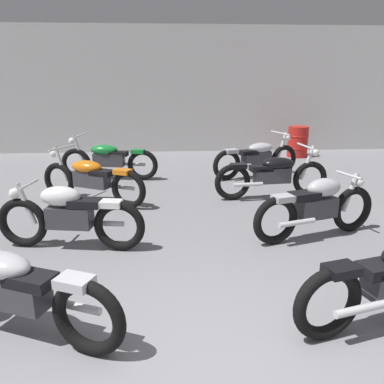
{
  "coord_description": "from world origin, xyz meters",
  "views": [
    {
      "loc": [
        -0.36,
        -2.23,
        2.17
      ],
      "look_at": [
        0.0,
        3.28,
        0.55
      ],
      "focal_mm": 36.69,
      "sensor_mm": 36.0,
      "label": 1
    }
  ],
  "objects_px": {
    "motorcycle_left_row_3": "(108,159)",
    "motorcycle_left_row_0": "(11,288)",
    "motorcycle_left_row_2": "(91,178)",
    "motorcycle_right_row_1": "(317,206)",
    "motorcycle_right_row_2": "(273,174)",
    "motorcycle_left_row_1": "(69,215)",
    "oil_drum": "(298,142)",
    "motorcycle_right_row_3": "(257,157)"
  },
  "relations": [
    {
      "from": "motorcycle_left_row_1",
      "to": "motorcycle_right_row_3",
      "type": "xyz_separation_m",
      "value": [
        3.29,
        3.66,
        -0.01
      ]
    },
    {
      "from": "motorcycle_left_row_0",
      "to": "motorcycle_right_row_2",
      "type": "bearing_deg",
      "value": 49.43
    },
    {
      "from": "oil_drum",
      "to": "motorcycle_left_row_0",
      "type": "bearing_deg",
      "value": -123.14
    },
    {
      "from": "motorcycle_left_row_1",
      "to": "motorcycle_right_row_2",
      "type": "distance_m",
      "value": 3.81
    },
    {
      "from": "motorcycle_left_row_1",
      "to": "motorcycle_left_row_2",
      "type": "bearing_deg",
      "value": 91.95
    },
    {
      "from": "motorcycle_left_row_0",
      "to": "motorcycle_right_row_2",
      "type": "distance_m",
      "value": 5.06
    },
    {
      "from": "motorcycle_right_row_2",
      "to": "motorcycle_left_row_3",
      "type": "bearing_deg",
      "value": 153.32
    },
    {
      "from": "oil_drum",
      "to": "motorcycle_left_row_3",
      "type": "bearing_deg",
      "value": -155.72
    },
    {
      "from": "motorcycle_left_row_3",
      "to": "motorcycle_right_row_2",
      "type": "height_order",
      "value": "same"
    },
    {
      "from": "motorcycle_left_row_2",
      "to": "oil_drum",
      "type": "height_order",
      "value": "motorcycle_left_row_2"
    },
    {
      "from": "motorcycle_left_row_0",
      "to": "motorcycle_left_row_3",
      "type": "height_order",
      "value": "same"
    },
    {
      "from": "motorcycle_left_row_1",
      "to": "motorcycle_right_row_2",
      "type": "xyz_separation_m",
      "value": [
        3.22,
        2.04,
        -0.01
      ]
    },
    {
      "from": "motorcycle_right_row_1",
      "to": "motorcycle_right_row_3",
      "type": "relative_size",
      "value": 0.92
    },
    {
      "from": "motorcycle_left_row_0",
      "to": "oil_drum",
      "type": "distance_m",
      "value": 9.2
    },
    {
      "from": "motorcycle_right_row_2",
      "to": "oil_drum",
      "type": "relative_size",
      "value": 2.55
    },
    {
      "from": "motorcycle_left_row_0",
      "to": "motorcycle_left_row_3",
      "type": "bearing_deg",
      "value": 89.3
    },
    {
      "from": "motorcycle_right_row_1",
      "to": "motorcycle_right_row_3",
      "type": "xyz_separation_m",
      "value": [
        -0.05,
        3.5,
        -0.01
      ]
    },
    {
      "from": "motorcycle_left_row_3",
      "to": "oil_drum",
      "type": "distance_m",
      "value": 5.45
    },
    {
      "from": "motorcycle_right_row_2",
      "to": "motorcycle_right_row_3",
      "type": "bearing_deg",
      "value": 87.56
    },
    {
      "from": "motorcycle_left_row_0",
      "to": "motorcycle_right_row_3",
      "type": "xyz_separation_m",
      "value": [
        3.36,
        5.47,
        0.0
      ]
    },
    {
      "from": "motorcycle_left_row_0",
      "to": "oil_drum",
      "type": "height_order",
      "value": "motorcycle_left_row_0"
    },
    {
      "from": "motorcycle_left_row_1",
      "to": "motorcycle_left_row_2",
      "type": "distance_m",
      "value": 1.97
    },
    {
      "from": "motorcycle_left_row_2",
      "to": "motorcycle_right_row_1",
      "type": "height_order",
      "value": "motorcycle_left_row_2"
    },
    {
      "from": "motorcycle_left_row_1",
      "to": "motorcycle_right_row_1",
      "type": "xyz_separation_m",
      "value": [
        3.34,
        0.16,
        0.0
      ]
    },
    {
      "from": "motorcycle_left_row_1",
      "to": "motorcycle_right_row_3",
      "type": "distance_m",
      "value": 4.92
    },
    {
      "from": "motorcycle_left_row_1",
      "to": "motorcycle_left_row_3",
      "type": "distance_m",
      "value": 3.66
    },
    {
      "from": "oil_drum",
      "to": "motorcycle_right_row_2",
      "type": "bearing_deg",
      "value": -114.25
    },
    {
      "from": "motorcycle_left_row_0",
      "to": "motorcycle_right_row_1",
      "type": "relative_size",
      "value": 1.07
    },
    {
      "from": "motorcycle_right_row_1",
      "to": "motorcycle_left_row_1",
      "type": "bearing_deg",
      "value": -177.24
    },
    {
      "from": "motorcycle_right_row_1",
      "to": "motorcycle_right_row_3",
      "type": "distance_m",
      "value": 3.5
    },
    {
      "from": "motorcycle_left_row_2",
      "to": "motorcycle_left_row_1",
      "type": "bearing_deg",
      "value": -88.05
    },
    {
      "from": "motorcycle_left_row_3",
      "to": "motorcycle_left_row_0",
      "type": "bearing_deg",
      "value": -90.7
    },
    {
      "from": "motorcycle_left_row_0",
      "to": "motorcycle_left_row_1",
      "type": "xyz_separation_m",
      "value": [
        0.07,
        1.8,
        0.01
      ]
    },
    {
      "from": "motorcycle_left_row_3",
      "to": "motorcycle_right_row_3",
      "type": "relative_size",
      "value": 1.04
    },
    {
      "from": "motorcycle_left_row_3",
      "to": "motorcycle_left_row_1",
      "type": "bearing_deg",
      "value": -89.93
    },
    {
      "from": "motorcycle_left_row_1",
      "to": "motorcycle_right_row_3",
      "type": "height_order",
      "value": "motorcycle_right_row_3"
    },
    {
      "from": "motorcycle_left_row_1",
      "to": "oil_drum",
      "type": "bearing_deg",
      "value": 49.96
    },
    {
      "from": "motorcycle_left_row_1",
      "to": "motorcycle_left_row_3",
      "type": "bearing_deg",
      "value": 90.07
    },
    {
      "from": "motorcycle_right_row_2",
      "to": "motorcycle_right_row_1",
      "type": "bearing_deg",
      "value": -86.45
    },
    {
      "from": "motorcycle_left_row_0",
      "to": "motorcycle_left_row_3",
      "type": "relative_size",
      "value": 0.94
    },
    {
      "from": "motorcycle_left_row_2",
      "to": "motorcycle_right_row_1",
      "type": "bearing_deg",
      "value": -27.92
    },
    {
      "from": "motorcycle_left_row_1",
      "to": "motorcycle_left_row_0",
      "type": "bearing_deg",
      "value": -92.26
    }
  ]
}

